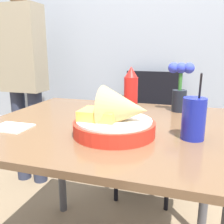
{
  "coord_description": "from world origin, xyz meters",
  "views": [
    {
      "loc": [
        0.33,
        -0.95,
        1.07
      ],
      "look_at": [
        0.04,
        -0.04,
        0.83
      ],
      "focal_mm": 40.0,
      "sensor_mm": 36.0,
      "label": 1
    }
  ],
  "objects_px": {
    "flower_vase": "(180,86)",
    "person_standing": "(24,73)",
    "ketchup_bottle": "(131,93)",
    "drink_cup": "(194,120)",
    "food_basket": "(118,119)",
    "chair_far_window": "(149,121)"
  },
  "relations": [
    {
      "from": "flower_vase",
      "to": "drink_cup",
      "type": "bearing_deg",
      "value": -80.37
    },
    {
      "from": "flower_vase",
      "to": "person_standing",
      "type": "distance_m",
      "value": 1.24
    },
    {
      "from": "flower_vase",
      "to": "person_standing",
      "type": "relative_size",
      "value": 0.15
    },
    {
      "from": "food_basket",
      "to": "person_standing",
      "type": "distance_m",
      "value": 1.28
    },
    {
      "from": "chair_far_window",
      "to": "ketchup_bottle",
      "type": "distance_m",
      "value": 0.81
    },
    {
      "from": "chair_far_window",
      "to": "flower_vase",
      "type": "bearing_deg",
      "value": -67.86
    },
    {
      "from": "ketchup_bottle",
      "to": "person_standing",
      "type": "distance_m",
      "value": 1.11
    },
    {
      "from": "ketchup_bottle",
      "to": "person_standing",
      "type": "relative_size",
      "value": 0.15
    },
    {
      "from": "flower_vase",
      "to": "person_standing",
      "type": "height_order",
      "value": "person_standing"
    },
    {
      "from": "food_basket",
      "to": "flower_vase",
      "type": "relative_size",
      "value": 1.23
    },
    {
      "from": "drink_cup",
      "to": "flower_vase",
      "type": "bearing_deg",
      "value": 99.63
    },
    {
      "from": "drink_cup",
      "to": "food_basket",
      "type": "bearing_deg",
      "value": -171.03
    },
    {
      "from": "chair_far_window",
      "to": "drink_cup",
      "type": "relative_size",
      "value": 3.97
    },
    {
      "from": "ketchup_bottle",
      "to": "flower_vase",
      "type": "distance_m",
      "value": 0.27
    },
    {
      "from": "flower_vase",
      "to": "food_basket",
      "type": "bearing_deg",
      "value": -113.59
    },
    {
      "from": "drink_cup",
      "to": "flower_vase",
      "type": "distance_m",
      "value": 0.41
    },
    {
      "from": "food_basket",
      "to": "ketchup_bottle",
      "type": "relative_size",
      "value": 1.29
    },
    {
      "from": "food_basket",
      "to": "ketchup_bottle",
      "type": "xyz_separation_m",
      "value": [
        -0.02,
        0.27,
        0.05
      ]
    },
    {
      "from": "food_basket",
      "to": "ketchup_bottle",
      "type": "distance_m",
      "value": 0.28
    },
    {
      "from": "chair_far_window",
      "to": "person_standing",
      "type": "distance_m",
      "value": 1.03
    },
    {
      "from": "ketchup_bottle",
      "to": "food_basket",
      "type": "bearing_deg",
      "value": -86.44
    },
    {
      "from": "drink_cup",
      "to": "flower_vase",
      "type": "xyz_separation_m",
      "value": [
        -0.07,
        0.4,
        0.06
      ]
    }
  ]
}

